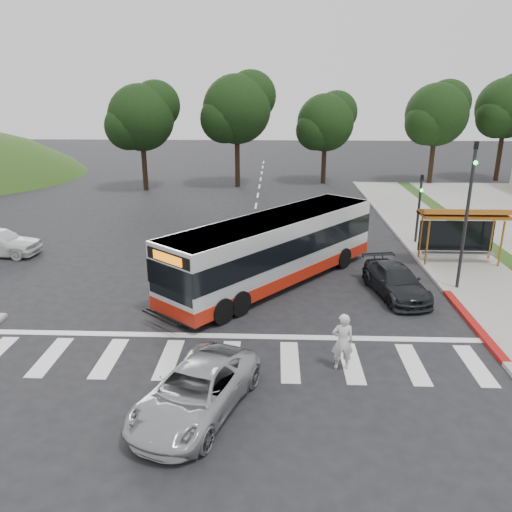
{
  "coord_description": "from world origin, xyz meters",
  "views": [
    {
      "loc": [
        1.44,
        -19.45,
        8.49
      ],
      "look_at": [
        0.65,
        1.1,
        1.6
      ],
      "focal_mm": 35.0,
      "sensor_mm": 36.0,
      "label": 1
    }
  ],
  "objects_px": {
    "pedestrian": "(342,342)",
    "dark_sedan": "(396,281)",
    "transit_bus": "(275,251)",
    "silver_suv_south": "(196,391)"
  },
  "relations": [
    {
      "from": "transit_bus",
      "to": "silver_suv_south",
      "type": "relative_size",
      "value": 2.52
    },
    {
      "from": "pedestrian",
      "to": "dark_sedan",
      "type": "distance_m",
      "value": 6.85
    },
    {
      "from": "dark_sedan",
      "to": "silver_suv_south",
      "type": "relative_size",
      "value": 0.93
    },
    {
      "from": "transit_bus",
      "to": "pedestrian",
      "type": "relative_size",
      "value": 6.29
    },
    {
      "from": "silver_suv_south",
      "to": "pedestrian",
      "type": "bearing_deg",
      "value": 49.49
    },
    {
      "from": "transit_bus",
      "to": "dark_sedan",
      "type": "height_order",
      "value": "transit_bus"
    },
    {
      "from": "pedestrian",
      "to": "dark_sedan",
      "type": "xyz_separation_m",
      "value": [
        3.06,
        6.12,
        -0.32
      ]
    },
    {
      "from": "dark_sedan",
      "to": "silver_suv_south",
      "type": "bearing_deg",
      "value": -141.84
    },
    {
      "from": "pedestrian",
      "to": "silver_suv_south",
      "type": "height_order",
      "value": "pedestrian"
    },
    {
      "from": "silver_suv_south",
      "to": "transit_bus",
      "type": "bearing_deg",
      "value": 97.65
    }
  ]
}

